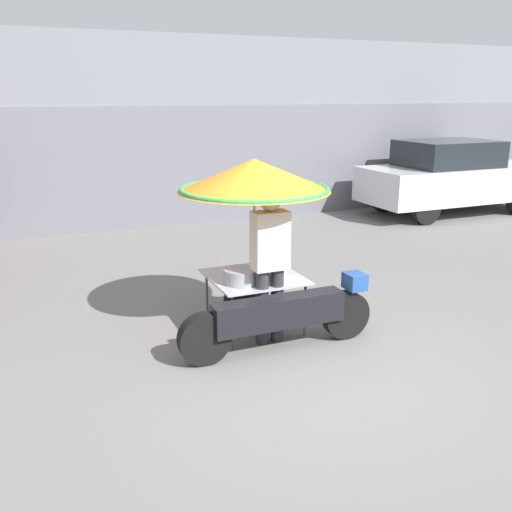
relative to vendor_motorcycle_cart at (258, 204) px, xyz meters
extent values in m
plane|color=slate|center=(0.15, -1.13, -1.48)|extent=(36.00, 36.00, 0.00)
cube|color=gray|center=(0.15, 6.73, 0.40)|extent=(28.00, 2.00, 3.76)
cube|color=slate|center=(0.15, 5.70, -0.28)|extent=(23.80, 0.06, 2.40)
cylinder|color=black|center=(0.82, -0.57, -1.21)|extent=(0.54, 0.14, 0.54)
cylinder|color=black|center=(-0.83, -0.57, -1.21)|extent=(0.54, 0.14, 0.54)
cube|color=black|center=(-0.01, -0.57, -1.05)|extent=(1.45, 0.24, 0.32)
cube|color=#234C93|center=(0.91, -0.57, -0.83)|extent=(0.20, 0.24, 0.18)
cylinder|color=black|center=(-0.01, 0.39, -1.24)|extent=(0.49, 0.14, 0.49)
cylinder|color=#515156|center=(0.43, -0.34, -1.17)|extent=(0.03, 0.03, 0.61)
cylinder|color=#515156|center=(0.43, 0.52, -1.17)|extent=(0.03, 0.03, 0.61)
cylinder|color=#515156|center=(-0.44, -0.34, -1.17)|extent=(0.03, 0.03, 0.61)
cylinder|color=#515156|center=(-0.44, 0.52, -1.17)|extent=(0.03, 0.03, 0.61)
cube|color=#B2B2B7|center=(-0.01, 0.09, -0.86)|extent=(1.02, 1.02, 0.02)
cylinder|color=#B2B2B7|center=(-0.01, 0.09, -0.36)|extent=(0.03, 0.03, 0.98)
cone|color=orange|center=(-0.01, 0.09, 0.30)|extent=(1.68, 1.68, 0.35)
torus|color=green|center=(-0.01, 0.09, 0.15)|extent=(1.64, 1.64, 0.05)
cylinder|color=#939399|center=(-0.23, -0.09, -0.77)|extent=(0.38, 0.38, 0.16)
cylinder|color=silver|center=(0.17, -0.06, -0.77)|extent=(0.28, 0.28, 0.15)
cylinder|color=red|center=(0.27, 0.37, -0.74)|extent=(0.21, 0.21, 0.22)
cylinder|color=#2D2D33|center=(-0.09, -0.33, -1.06)|extent=(0.14, 0.14, 0.83)
cylinder|color=#2D2D33|center=(0.09, -0.33, -1.06)|extent=(0.14, 0.14, 0.83)
cube|color=beige|center=(0.00, -0.33, -0.33)|extent=(0.38, 0.22, 0.63)
sphere|color=tan|center=(0.00, -0.33, 0.09)|extent=(0.23, 0.23, 0.23)
cylinder|color=black|center=(8.01, 5.14, -1.16)|extent=(0.64, 0.20, 0.64)
cylinder|color=black|center=(5.40, 3.69, -1.16)|extent=(0.64, 0.20, 0.64)
cylinder|color=black|center=(5.40, 5.14, -1.16)|extent=(0.64, 0.20, 0.64)
cube|color=silver|center=(6.70, 4.42, -0.78)|extent=(4.22, 1.70, 0.75)
cube|color=#1E2328|center=(6.49, 4.42, -0.12)|extent=(2.03, 1.50, 0.56)
cylinder|color=brown|center=(9.07, 4.87, -1.36)|extent=(0.29, 0.29, 0.24)
camera|label=1|loc=(-2.42, -5.60, 1.16)|focal=40.00mm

